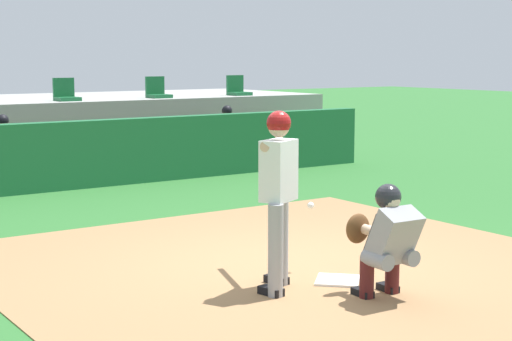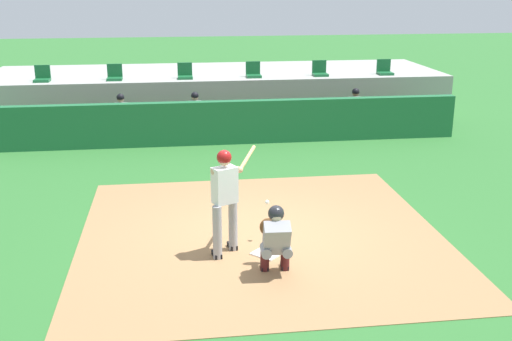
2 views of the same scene
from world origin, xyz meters
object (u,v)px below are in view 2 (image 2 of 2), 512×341
Objects in this scene: batter_at_plate at (226,195)px; stadium_seat_2 at (185,74)px; stadium_seat_5 at (385,70)px; catcher_crouched at (275,237)px; dugout_player_1 at (196,114)px; home_plate at (268,253)px; dugout_player_2 at (356,110)px; dugout_player_0 at (121,116)px; stadium_seat_0 at (42,77)px; stadium_seat_1 at (115,75)px; stadium_seat_3 at (253,73)px; stadium_seat_4 at (320,71)px.

stadium_seat_2 reaches higher than batter_at_plate.
batter_at_plate is 3.76× the size of stadium_seat_5.
catcher_crouched is 1.24× the size of dugout_player_1.
batter_at_plate reaches higher than home_plate.
dugout_player_2 is at bearing -126.76° from stadium_seat_5.
dugout_player_2 is at bearing 0.00° from dugout_player_0.
dugout_player_1 is 5.06m from stadium_seat_0.
stadium_seat_0 is (-5.42, 10.18, 1.51)m from home_plate.
stadium_seat_1 and stadium_seat_3 have the same top height.
stadium_seat_2 reaches higher than dugout_player_0.
stadium_seat_4 is at bearing 0.00° from stadium_seat_0.
batter_at_plate is 1.39× the size of dugout_player_1.
batter_at_plate is 1.39× the size of dugout_player_0.
dugout_player_2 is 5.45m from stadium_seat_2.
home_plate is 9.05m from dugout_player_2.
dugout_player_2 is at bearing -72.37° from stadium_seat_4.
stadium_seat_1 and stadium_seat_2 have the same top height.
stadium_seat_3 reaches higher than dugout_player_1.
dugout_player_1 is 2.71× the size of stadium_seat_0.
catcher_crouched is 1.24× the size of dugout_player_2.
catcher_crouched is at bearing -95.67° from stadium_seat_3.
catcher_crouched is 1.24× the size of dugout_player_0.
stadium_seat_5 is at bearing 0.00° from stadium_seat_1.
catcher_crouched is at bearing -106.62° from stadium_seat_4.
stadium_seat_4 is at bearing 0.00° from stadium_seat_1.
batter_at_plate is at bearing -111.34° from stadium_seat_4.
dugout_player_0 is 3.31m from stadium_seat_0.
dugout_player_1 is 2.22m from stadium_seat_2.
stadium_seat_1 is (-2.57, 10.07, 0.50)m from batter_at_plate.
stadium_seat_0 is at bearing 118.02° from home_plate.
home_plate is at bearing -61.98° from stadium_seat_0.
stadium_seat_3 is at bearing 84.33° from catcher_crouched.
batter_at_plate is 11.13m from stadium_seat_0.
stadium_seat_1 reaches higher than batter_at_plate.
stadium_seat_0 is (-9.31, 2.03, 0.86)m from dugout_player_2.
dugout_player_1 is at bearing 96.04° from home_plate.
stadium_seat_4 and stadium_seat_5 have the same top height.
stadium_seat_3 is 1.00× the size of stadium_seat_4.
stadium_seat_0 is 4.33m from stadium_seat_2.
dugout_player_0 is at bearing -39.60° from stadium_seat_0.
dugout_player_2 is at bearing 0.00° from dugout_player_1.
stadium_seat_3 and stadium_seat_5 have the same top height.
stadium_seat_2 is (-1.08, 10.18, 1.51)m from home_plate.
stadium_seat_2 is at bearing 0.00° from stadium_seat_0.
dugout_player_2 is at bearing 60.31° from batter_at_plate.
dugout_player_0 is 2.10m from dugout_player_1.
dugout_player_1 is (-0.18, 8.03, -0.36)m from batter_at_plate.
stadium_seat_2 is at bearing 96.22° from dugout_player_1.
stadium_seat_3 is (-2.81, 2.03, 0.86)m from dugout_player_2.
home_plate is 0.92× the size of stadium_seat_0.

